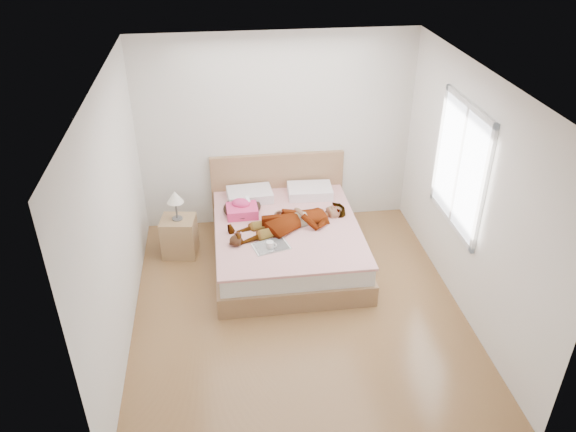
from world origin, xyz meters
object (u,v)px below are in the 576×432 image
at_px(plush_toy, 236,239).
at_px(towel, 242,209).
at_px(bed, 286,238).
at_px(nightstand, 179,233).
at_px(magazine, 271,246).
at_px(phone, 247,199).
at_px(coffee_mug, 270,245).
at_px(woman, 291,218).

bearing_deg(plush_toy, towel, 80.76).
relative_size(bed, nightstand, 2.32).
bearing_deg(magazine, bed, 65.30).
bearing_deg(phone, nightstand, 166.69).
relative_size(coffee_mug, nightstand, 0.14).
xyz_separation_m(bed, towel, (-0.53, 0.24, 0.32)).
bearing_deg(coffee_mug, towel, 108.64).
bearing_deg(nightstand, bed, -10.20).
distance_m(woman, magazine, 0.53).
height_order(magazine, coffee_mug, coffee_mug).
xyz_separation_m(woman, coffee_mug, (-0.31, -0.48, -0.06)).
distance_m(magazine, plush_toy, 0.41).
xyz_separation_m(magazine, plush_toy, (-0.39, 0.11, 0.05)).
height_order(phone, nightstand, nightstand).
bearing_deg(phone, bed, -51.94).
distance_m(bed, plush_toy, 0.82).
height_order(coffee_mug, plush_toy, plush_toy).
bearing_deg(woman, coffee_mug, -50.32).
bearing_deg(bed, nightstand, 169.80).
bearing_deg(woman, towel, -137.46).
xyz_separation_m(towel, nightstand, (-0.80, 0.00, -0.29)).
bearing_deg(woman, magazine, -51.80).
distance_m(phone, magazine, 0.88).
distance_m(woman, bed, 0.36).
bearing_deg(nightstand, phone, 4.30).
xyz_separation_m(phone, plush_toy, (-0.19, -0.72, -0.12)).
bearing_deg(plush_toy, woman, 25.25).
height_order(woman, bed, bed).
relative_size(woman, nightstand, 1.70).
bearing_deg(plush_toy, phone, 75.57).
relative_size(bed, magazine, 4.50).
height_order(woman, coffee_mug, woman).
bearing_deg(nightstand, magazine, -35.27).
xyz_separation_m(plush_toy, nightstand, (-0.70, 0.66, -0.28)).
relative_size(bed, coffee_mug, 16.60).
xyz_separation_m(magazine, nightstand, (-1.09, 0.77, -0.22)).
xyz_separation_m(coffee_mug, nightstand, (-1.08, 0.81, -0.26)).
relative_size(bed, towel, 5.30).
distance_m(woman, nightstand, 1.46).
height_order(plush_toy, nightstand, nightstand).
distance_m(magazine, nightstand, 1.35).
xyz_separation_m(magazine, coffee_mug, (-0.01, -0.04, 0.04)).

